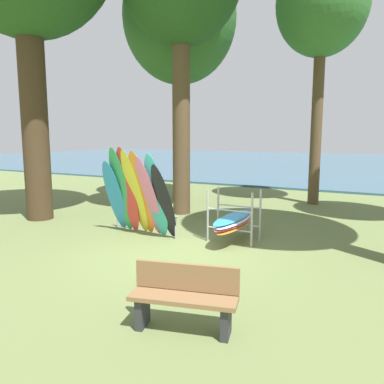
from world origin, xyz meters
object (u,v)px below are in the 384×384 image
object	(u,v)px
tree_mid_behind	(322,6)
leaning_board_pile	(138,195)
tree_deep_back	(180,20)
board_storage_rack	(234,221)
park_bench	(184,296)

from	to	relation	value
tree_mid_behind	leaning_board_pile	world-z (taller)	tree_mid_behind
tree_deep_back	board_storage_rack	size ratio (longest dim) A/B	4.37
leaning_board_pile	board_storage_rack	bearing A→B (deg)	14.73
tree_mid_behind	leaning_board_pile	xyz separation A→B (m)	(-3.06, -6.67, -5.89)
tree_deep_back	leaning_board_pile	xyz separation A→B (m)	(1.80, -5.29, -5.73)
leaning_board_pile	tree_deep_back	bearing A→B (deg)	108.81
tree_deep_back	leaning_board_pile	world-z (taller)	tree_deep_back
park_bench	leaning_board_pile	bearing A→B (deg)	132.83
tree_mid_behind	leaning_board_pile	bearing A→B (deg)	-114.66
board_storage_rack	tree_mid_behind	bearing A→B (deg)	83.34
leaning_board_pile	park_bench	distance (m)	4.98
board_storage_rack	leaning_board_pile	bearing A→B (deg)	-165.27
board_storage_rack	park_bench	xyz separation A→B (m)	(1.01, -4.25, -0.04)
tree_deep_back	board_storage_rack	bearing A→B (deg)	-48.34
leaning_board_pile	park_bench	bearing A→B (deg)	-47.17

